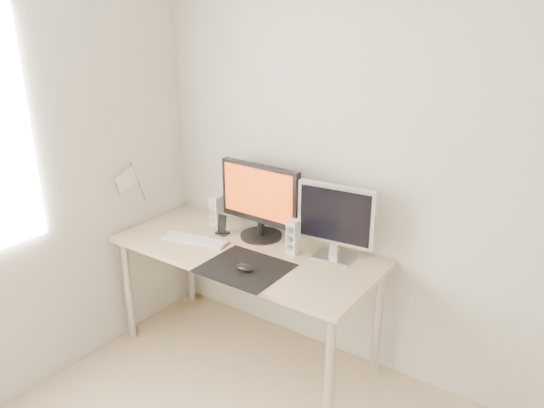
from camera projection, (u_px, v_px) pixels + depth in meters
The scene contains 11 objects.
wall_back at pixel (431, 176), 2.72m from camera, with size 3.50×3.50×0.00m, color beige.
mousepad at pixel (245, 268), 2.89m from camera, with size 0.45×0.40×0.00m, color black.
mouse at pixel (244, 268), 2.85m from camera, with size 0.10×0.06×0.04m, color black.
desk at pixel (245, 261), 3.14m from camera, with size 1.60×0.70×0.73m.
main_monitor at pixel (260, 199), 3.18m from camera, with size 0.55×0.27×0.47m.
second_monitor at pixel (336, 219), 2.92m from camera, with size 0.45×0.18×0.43m.
speaker_left at pixel (216, 211), 3.42m from camera, with size 0.06×0.08×0.20m.
speaker_right at pixel (293, 237), 3.04m from camera, with size 0.06×0.08×0.20m.
keyboard at pixel (196, 240), 3.22m from camera, with size 0.43×0.19×0.02m.
phone_dock at pixel (222, 228), 3.30m from camera, with size 0.07×0.06×0.13m.
pennant at pixel (130, 180), 3.31m from camera, with size 0.01×0.23×0.29m.
Camera 1 is at (0.81, -0.85, 2.08)m, focal length 35.00 mm.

